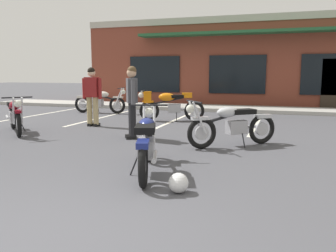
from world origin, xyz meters
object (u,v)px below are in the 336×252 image
(motorcycle_foreground_classic, at_px, (147,143))
(motorcycle_black_cruiser, at_px, (232,124))
(motorcycle_red_sportbike, at_px, (15,115))
(person_by_back_row, at_px, (132,98))
(helmet_on_pavement, at_px, (179,183))
(motorcycle_silver_naked, at_px, (168,104))
(person_in_black_shirt, at_px, (92,93))
(motorcycle_blue_standard, at_px, (100,101))

(motorcycle_foreground_classic, xyz_separation_m, motorcycle_black_cruiser, (0.97, 2.37, 0.00))
(motorcycle_red_sportbike, xyz_separation_m, person_by_back_row, (3.15, 0.23, 0.49))
(motorcycle_black_cruiser, bearing_deg, helmet_on_pavement, -94.23)
(motorcycle_red_sportbike, distance_m, person_by_back_row, 3.19)
(motorcycle_red_sportbike, relative_size, person_by_back_row, 1.01)
(motorcycle_silver_naked, bearing_deg, motorcycle_black_cruiser, -53.24)
(motorcycle_red_sportbike, relative_size, person_in_black_shirt, 1.01)
(motorcycle_blue_standard, bearing_deg, motorcycle_foreground_classic, -56.15)
(motorcycle_red_sportbike, bearing_deg, motorcycle_silver_naked, 48.82)
(motorcycle_red_sportbike, xyz_separation_m, motorcycle_black_cruiser, (5.48, 0.07, 0.00))
(motorcycle_foreground_classic, distance_m, helmet_on_pavement, 1.11)
(motorcycle_silver_naked, bearing_deg, motorcycle_foreground_classic, -75.02)
(motorcycle_black_cruiser, relative_size, person_by_back_row, 1.05)
(helmet_on_pavement, bearing_deg, motorcycle_black_cruiser, 85.77)
(motorcycle_black_cruiser, xyz_separation_m, helmet_on_pavement, (-0.23, -3.12, -0.33))
(helmet_on_pavement, bearing_deg, motorcycle_foreground_classic, 134.21)
(motorcycle_black_cruiser, xyz_separation_m, motorcycle_blue_standard, (-5.63, 4.58, 0.00))
(motorcycle_red_sportbike, distance_m, motorcycle_blue_standard, 4.65)
(motorcycle_red_sportbike, height_order, person_by_back_row, person_by_back_row)
(person_by_back_row, xyz_separation_m, helmet_on_pavement, (2.10, -3.29, -0.82))
(motorcycle_red_sportbike, bearing_deg, person_in_black_shirt, 51.37)
(motorcycle_silver_naked, bearing_deg, person_in_black_shirt, -133.34)
(motorcycle_red_sportbike, height_order, motorcycle_silver_naked, same)
(motorcycle_silver_naked, distance_m, motorcycle_blue_standard, 3.37)
(motorcycle_foreground_classic, height_order, motorcycle_blue_standard, same)
(motorcycle_foreground_classic, height_order, motorcycle_silver_naked, same)
(motorcycle_black_cruiser, xyz_separation_m, person_by_back_row, (-2.33, 0.16, 0.49))
(person_in_black_shirt, bearing_deg, motorcycle_black_cruiser, -20.37)
(motorcycle_foreground_classic, distance_m, motorcycle_silver_naked, 5.91)
(person_in_black_shirt, bearing_deg, motorcycle_red_sportbike, -128.63)
(motorcycle_foreground_classic, bearing_deg, person_in_black_shirt, 129.36)
(motorcycle_black_cruiser, distance_m, motorcycle_blue_standard, 7.26)
(person_in_black_shirt, distance_m, person_by_back_row, 2.31)
(person_in_black_shirt, bearing_deg, person_by_back_row, -36.89)
(motorcycle_black_cruiser, distance_m, person_by_back_row, 2.39)
(motorcycle_foreground_classic, xyz_separation_m, person_in_black_shirt, (-3.21, 3.92, 0.49))
(motorcycle_silver_naked, height_order, person_by_back_row, person_by_back_row)
(helmet_on_pavement, bearing_deg, motorcycle_silver_naked, 109.30)
(motorcycle_red_sportbike, relative_size, helmet_on_pavement, 6.48)
(motorcycle_red_sportbike, bearing_deg, motorcycle_blue_standard, 91.82)
(motorcycle_foreground_classic, bearing_deg, motorcycle_red_sportbike, 153.02)
(motorcycle_red_sportbike, relative_size, motorcycle_silver_naked, 0.82)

